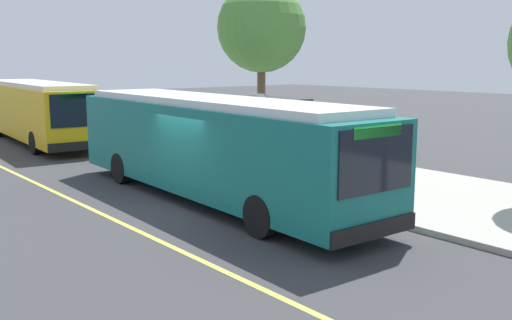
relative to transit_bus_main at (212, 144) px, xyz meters
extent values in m
plane|color=#38383A|center=(0.35, -1.01, -1.62)|extent=(120.00, 120.00, 0.00)
cube|color=#A8A399|center=(0.35, 4.99, -1.54)|extent=(44.00, 6.40, 0.15)
cube|color=#E0D64C|center=(0.35, -3.21, -1.61)|extent=(36.00, 0.14, 0.01)
cube|color=#146B66|center=(-0.02, -0.01, -0.07)|extent=(12.36, 2.99, 2.40)
cube|color=silver|center=(-0.02, -0.01, 1.23)|extent=(11.37, 2.70, 0.20)
cube|color=black|center=(6.13, -0.23, 0.36)|extent=(0.12, 2.17, 1.34)
cube|color=black|center=(0.03, 1.28, 0.22)|extent=(10.80, 0.43, 1.06)
cube|color=silver|center=(0.03, 1.28, -1.05)|extent=(11.66, 0.45, 0.28)
cube|color=#26D83F|center=(6.14, -0.23, 0.95)|extent=(0.08, 1.40, 0.24)
cube|color=black|center=(6.15, -0.23, -1.09)|extent=(0.17, 2.50, 0.36)
cylinder|color=black|center=(3.83, 1.01, -1.12)|extent=(1.01, 0.32, 1.00)
cylinder|color=black|center=(3.75, -1.30, -1.12)|extent=(1.01, 0.32, 1.00)
cylinder|color=black|center=(-3.66, 1.28, -1.12)|extent=(1.01, 0.32, 1.00)
cylinder|color=black|center=(-3.74, -1.03, -1.12)|extent=(1.01, 0.32, 1.00)
cube|color=gold|center=(-15.18, 0.26, -0.07)|extent=(11.99, 3.37, 2.40)
cube|color=silver|center=(-15.18, 0.26, 1.23)|extent=(11.03, 3.05, 0.20)
cube|color=black|center=(-9.26, -0.16, 0.36)|extent=(0.19, 2.16, 1.34)
cube|color=black|center=(-15.09, 1.54, 0.22)|extent=(10.40, 0.77, 1.06)
cube|color=black|center=(-15.09, 1.55, -1.05)|extent=(11.22, 0.82, 0.28)
cube|color=#26D83F|center=(-9.25, -0.16, 0.95)|extent=(0.13, 1.40, 0.24)
cube|color=black|center=(-9.24, -0.16, -1.09)|extent=(0.25, 2.50, 0.36)
cylinder|color=black|center=(-11.44, 1.15, -1.12)|extent=(1.02, 0.35, 1.00)
cylinder|color=black|center=(-11.60, -1.15, -1.12)|extent=(1.02, 0.35, 1.00)
cylinder|color=black|center=(-18.64, 1.66, -1.12)|extent=(1.02, 0.35, 1.00)
cylinder|color=#333338|center=(-1.40, 5.12, -0.27)|extent=(0.10, 0.10, 2.40)
cylinder|color=#333338|center=(-1.40, 3.82, -0.27)|extent=(0.10, 0.10, 2.40)
cylinder|color=#333338|center=(-4.00, 5.12, -0.27)|extent=(0.10, 0.10, 2.40)
cylinder|color=#333338|center=(-4.00, 3.82, -0.27)|extent=(0.10, 0.10, 2.40)
cube|color=#333338|center=(-2.70, 4.47, 0.97)|extent=(2.90, 1.60, 0.08)
cube|color=#4C606B|center=(-2.70, 5.12, -0.27)|extent=(2.47, 0.04, 2.16)
cube|color=navy|center=(-4.00, 4.47, -0.32)|extent=(0.06, 1.11, 1.82)
cube|color=brown|center=(-2.67, 4.48, -1.02)|extent=(1.60, 0.44, 0.06)
cube|color=brown|center=(-2.67, 4.72, -0.74)|extent=(1.60, 0.05, 0.44)
cube|color=#333338|center=(-3.39, 4.48, -1.24)|extent=(0.08, 0.40, 0.45)
cube|color=#333338|center=(-1.95, 4.48, -1.24)|extent=(0.08, 0.40, 0.45)
cylinder|color=#333338|center=(-0.81, 2.45, -0.07)|extent=(0.07, 0.07, 2.80)
cube|color=white|center=(-0.81, 2.43, 1.03)|extent=(0.44, 0.03, 0.56)
cube|color=red|center=(-0.81, 2.42, 1.03)|extent=(0.40, 0.01, 0.16)
cylinder|color=#282D47|center=(-2.38, 3.61, -1.04)|extent=(0.14, 0.14, 0.85)
cylinder|color=#282D47|center=(-2.38, 3.43, -1.04)|extent=(0.14, 0.14, 0.85)
cube|color=#338C4C|center=(-2.38, 3.52, -0.31)|extent=(0.24, 0.40, 0.62)
sphere|color=tan|center=(-2.38, 3.52, 0.11)|extent=(0.22, 0.22, 0.22)
cylinder|color=brown|center=(-6.25, 7.02, 0.42)|extent=(0.36, 0.36, 3.78)
sphere|color=#4C8438|center=(-6.25, 7.02, 3.75)|extent=(3.84, 3.84, 3.84)
camera|label=1|loc=(13.58, -9.44, 2.35)|focal=40.97mm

